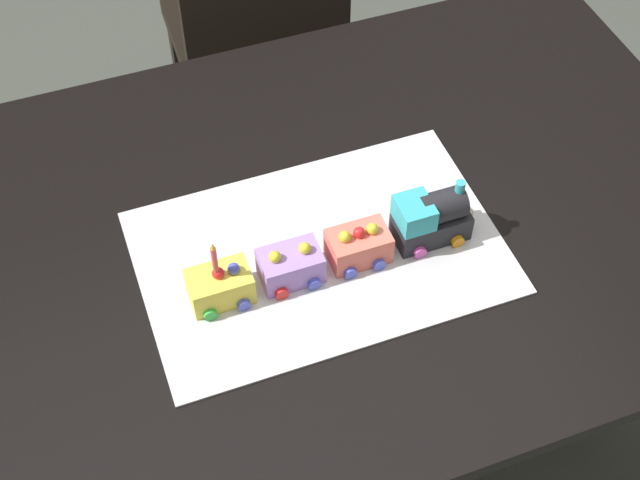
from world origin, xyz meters
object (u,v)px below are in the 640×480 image
(cake_car_caboose_coral, at_px, (359,245))
(chair, at_px, (258,42))
(dining_table, at_px, (349,253))
(cake_locomotive, at_px, (431,218))
(birthday_candle, at_px, (214,257))
(cake_car_hopper_lemon, at_px, (220,286))
(cake_car_flatbed_lavender, at_px, (291,265))

(cake_car_caboose_coral, bearing_deg, chair, -96.51)
(dining_table, distance_m, chair, 0.85)
(dining_table, distance_m, cake_locomotive, 0.21)
(dining_table, height_order, birthday_candle, birthday_candle)
(chair, height_order, birthday_candle, birthday_candle)
(cake_car_caboose_coral, distance_m, birthday_candle, 0.25)
(birthday_candle, bearing_deg, dining_table, -160.66)
(birthday_candle, bearing_deg, cake_locomotive, -180.00)
(cake_locomotive, xyz_separation_m, cake_car_hopper_lemon, (0.36, 0.00, -0.02))
(cake_car_hopper_lemon, xyz_separation_m, birthday_candle, (0.00, -0.00, 0.07))
(cake_car_hopper_lemon, bearing_deg, cake_locomotive, -180.00)
(cake_locomotive, bearing_deg, dining_table, -40.80)
(dining_table, distance_m, cake_car_hopper_lemon, 0.31)
(dining_table, relative_size, chair, 1.63)
(chair, bearing_deg, dining_table, 86.47)
(cake_locomotive, xyz_separation_m, birthday_candle, (0.37, 0.00, 0.06))
(dining_table, bearing_deg, birthday_candle, 19.34)
(chair, relative_size, cake_car_hopper_lemon, 8.60)
(cake_locomotive, height_order, cake_car_flatbed_lavender, cake_locomotive)
(dining_table, height_order, cake_locomotive, cake_locomotive)
(cake_car_hopper_lemon, bearing_deg, chair, -110.25)
(cake_car_caboose_coral, bearing_deg, dining_table, -103.93)
(cake_car_hopper_lemon, bearing_deg, cake_car_flatbed_lavender, 180.00)
(dining_table, height_order, cake_car_flatbed_lavender, cake_car_flatbed_lavender)
(cake_car_hopper_lemon, bearing_deg, cake_car_caboose_coral, 180.00)
(cake_car_caboose_coral, distance_m, cake_car_hopper_lemon, 0.24)
(dining_table, xyz_separation_m, chair, (-0.08, -0.83, -0.16))
(chair, distance_m, cake_car_flatbed_lavender, 1.00)
(birthday_candle, bearing_deg, cake_car_caboose_coral, 180.00)
(chair, bearing_deg, cake_car_caboose_coral, 85.64)
(cake_car_caboose_coral, bearing_deg, birthday_candle, -0.00)
(birthday_candle, bearing_deg, cake_car_flatbed_lavender, 180.00)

